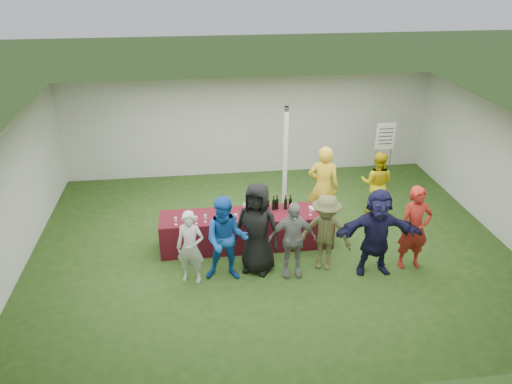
{
  "coord_description": "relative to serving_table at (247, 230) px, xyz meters",
  "views": [
    {
      "loc": [
        -1.48,
        -8.98,
        5.67
      ],
      "look_at": [
        -0.3,
        0.11,
        1.25
      ],
      "focal_mm": 35.0,
      "sensor_mm": 36.0,
      "label": 1
    }
  ],
  "objects": [
    {
      "name": "customer_4",
      "position": [
        1.41,
        -1.02,
        0.41
      ],
      "size": [
        1.17,
        0.93,
        1.58
      ],
      "primitive_type": "imported",
      "rotation": [
        0.0,
        0.0,
        -0.39
      ],
      "color": "brown",
      "rests_on": "ground"
    },
    {
      "name": "customer_5",
      "position": [
        2.34,
        -1.27,
        0.51
      ],
      "size": [
        1.67,
        0.64,
        1.76
      ],
      "primitive_type": "imported",
      "rotation": [
        0.0,
        0.0,
        -0.07
      ],
      "color": "#17163B",
      "rests_on": "ground"
    },
    {
      "name": "customer_0",
      "position": [
        -1.17,
        -1.12,
        0.35
      ],
      "size": [
        0.61,
        0.49,
        1.46
      ],
      "primitive_type": "imported",
      "rotation": [
        0.0,
        0.0,
        -0.29
      ],
      "color": "silver",
      "rests_on": "ground"
    },
    {
      "name": "bar_towel",
      "position": [
        1.48,
        0.05,
        0.39
      ],
      "size": [
        0.25,
        0.18,
        0.03
      ],
      "primitive_type": "cube",
      "color": "white",
      "rests_on": "serving_table"
    },
    {
      "name": "staff_pourer",
      "position": [
        1.8,
        0.68,
        0.58
      ],
      "size": [
        0.81,
        0.66,
        1.91
      ],
      "primitive_type": "imported",
      "rotation": [
        0.0,
        0.0,
        2.81
      ],
      "color": "yellow",
      "rests_on": "ground"
    },
    {
      "name": "wine_bottles",
      "position": [
        0.64,
        0.14,
        0.5
      ],
      "size": [
        0.72,
        0.1,
        0.32
      ],
      "color": "black",
      "rests_on": "serving_table"
    },
    {
      "name": "staff_back",
      "position": [
        3.19,
        1.07,
        0.4
      ],
      "size": [
        0.94,
        0.86,
        1.55
      ],
      "primitive_type": "imported",
      "rotation": [
        0.0,
        0.0,
        2.68
      ],
      "color": "gold",
      "rests_on": "ground"
    },
    {
      "name": "dump_bucket",
      "position": [
        1.68,
        -0.22,
        0.46
      ],
      "size": [
        0.26,
        0.26,
        0.18
      ],
      "primitive_type": "cylinder",
      "color": "slate",
      "rests_on": "serving_table"
    },
    {
      "name": "customer_2",
      "position": [
        0.1,
        -0.92,
        0.55
      ],
      "size": [
        1.07,
        0.94,
        1.85
      ],
      "primitive_type": "imported",
      "rotation": [
        0.0,
        0.0,
        -0.47
      ],
      "color": "black",
      "rests_on": "ground"
    },
    {
      "name": "wine_glasses",
      "position": [
        -0.35,
        -0.25,
        0.49
      ],
      "size": [
        2.82,
        0.12,
        0.16
      ],
      "color": "silver",
      "rests_on": "serving_table"
    },
    {
      "name": "water_bottle",
      "position": [
        -0.03,
        0.08,
        0.48
      ],
      "size": [
        0.07,
        0.07,
        0.23
      ],
      "color": "silver",
      "rests_on": "serving_table"
    },
    {
      "name": "wine_list_sign",
      "position": [
        3.83,
        2.41,
        0.94
      ],
      "size": [
        0.5,
        0.03,
        1.8
      ],
      "color": "slate",
      "rests_on": "ground"
    },
    {
      "name": "ground",
      "position": [
        0.5,
        -0.11,
        -0.38
      ],
      "size": [
        60.0,
        60.0,
        0.0
      ],
      "primitive_type": "plane",
      "color": "#284719",
      "rests_on": "ground"
    },
    {
      "name": "serving_table",
      "position": [
        0.0,
        0.0,
        0.0
      ],
      "size": [
        3.6,
        0.8,
        0.75
      ],
      "primitive_type": "cube",
      "color": "maroon",
      "rests_on": "ground"
    },
    {
      "name": "customer_1",
      "position": [
        -0.5,
        -1.13,
        0.48
      ],
      "size": [
        0.92,
        0.77,
        1.71
      ],
      "primitive_type": "imported",
      "rotation": [
        0.0,
        0.0,
        -0.15
      ],
      "color": "#1652B1",
      "rests_on": "ground"
    },
    {
      "name": "customer_6",
      "position": [
        3.13,
        -1.19,
        0.49
      ],
      "size": [
        0.63,
        0.41,
        1.72
      ],
      "primitive_type": "imported",
      "rotation": [
        0.0,
        0.0,
        -0.0
      ],
      "color": "#A6231A",
      "rests_on": "ground"
    },
    {
      "name": "customer_3",
      "position": [
        0.74,
        -1.16,
        0.4
      ],
      "size": [
        0.93,
        0.42,
        1.56
      ],
      "primitive_type": "imported",
      "rotation": [
        0.0,
        0.0,
        -0.05
      ],
      "color": "gray",
      "rests_on": "ground"
    },
    {
      "name": "tent",
      "position": [
        1.0,
        1.09,
        0.98
      ],
      "size": [
        10.0,
        10.0,
        10.0
      ],
      "color": "white",
      "rests_on": "ground"
    }
  ]
}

